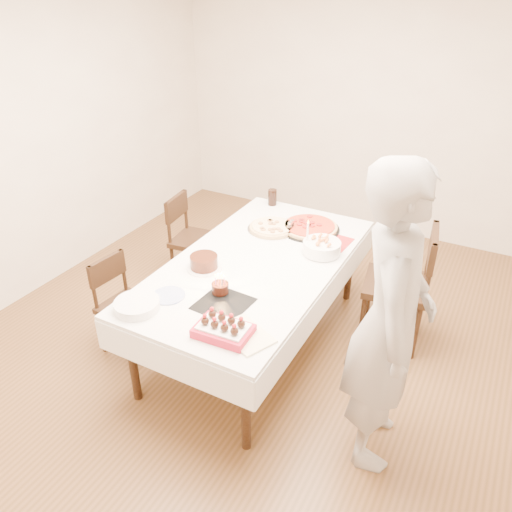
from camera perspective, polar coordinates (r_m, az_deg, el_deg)
The scene contains 22 objects.
floor at distance 4.11m, azimuth 0.66°, elevation -9.86°, with size 5.00×5.00×0.00m, color #4F351B.
wall_back at distance 5.65m, azimuth 13.18°, elevation 16.07°, with size 4.50×0.04×2.70m, color beige.
wall_left at distance 4.82m, azimuth -24.17°, elevation 11.98°, with size 0.04×5.00×2.70m, color beige.
dining_table at distance 3.90m, azimuth 0.00°, elevation -5.43°, with size 1.14×2.14×0.75m, color white.
chair_right_savory at distance 4.02m, azimuth 15.67°, elevation -3.22°, with size 0.52×0.52×1.01m, color black, non-canonical shape.
chair_left_savory at distance 4.72m, azimuth -6.90°, elevation 1.81°, with size 0.43×0.43×0.85m, color black, non-canonical shape.
chair_left_dessert at distance 3.95m, azimuth -14.49°, elevation -5.71°, with size 0.40×0.40×0.78m, color black, non-canonical shape.
person at distance 2.86m, azimuth 15.04°, elevation -7.31°, with size 0.69×0.45×1.90m, color #A19C98.
pizza_white at distance 4.15m, azimuth 1.87°, elevation 3.28°, with size 0.41×0.41×0.04m, color beige.
pizza_pepperoni at distance 4.17m, azimuth 6.14°, elevation 3.32°, with size 0.50×0.50×0.04m, color red.
red_placemat at distance 4.01m, azimuth 8.77°, elevation 1.63°, with size 0.26×0.26×0.01m, color #B21E1E.
pasta_bowl at distance 3.81m, azimuth 7.52°, elevation 1.00°, with size 0.29×0.29×0.09m, color white.
taper_candle at distance 3.78m, azimuth 5.90°, elevation 2.29°, with size 0.06×0.06×0.27m, color white.
shaker_pair at distance 4.09m, azimuth 3.89°, elevation 3.27°, with size 0.08×0.08×0.10m, color white, non-canonical shape.
cola_glass at distance 4.59m, azimuth 1.88°, elevation 6.72°, with size 0.08×0.08×0.15m, color black.
layer_cake at distance 3.61m, azimuth -5.97°, elevation -0.72°, with size 0.26×0.26×0.10m, color #36180D.
cake_board at distance 3.25m, azimuth -3.73°, elevation -5.50°, with size 0.32×0.32×0.01m, color black.
birthday_cake at distance 3.31m, azimuth -4.13°, elevation -3.17°, with size 0.11×0.11×0.13m, color #39190F.
strawberry_box at distance 2.97m, azimuth -3.76°, elevation -8.36°, with size 0.33×0.22×0.08m, color maroon, non-canonical shape.
box_lid at distance 2.99m, azimuth -1.22°, elevation -9.06°, with size 0.33×0.22×0.03m, color beige.
plate_stack at distance 3.27m, azimuth -13.45°, elevation -5.47°, with size 0.29×0.29×0.06m, color white.
china_plate at distance 3.36m, azimuth -9.96°, elevation -4.47°, with size 0.22×0.22×0.01m, color white.
Camera 1 is at (1.46, -2.80, 2.63)m, focal length 35.00 mm.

